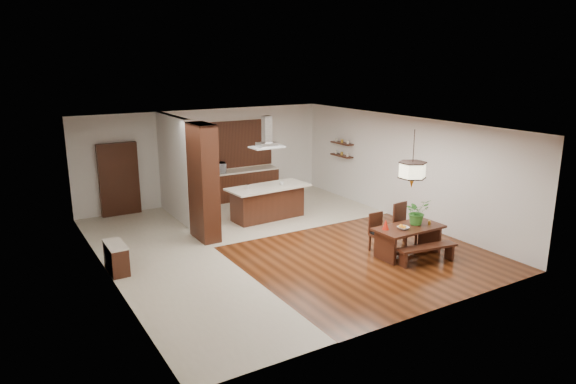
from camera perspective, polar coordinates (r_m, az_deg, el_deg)
room_shell at (r=12.14m, az=-1.22°, el=3.53°), size 9.00×9.04×2.92m
tile_hallway at (r=11.66m, az=-13.07°, el=-7.88°), size 2.50×9.00×0.01m
tile_kitchen at (r=15.34m, az=-1.78°, el=-2.04°), size 5.50×4.00×0.01m
soffit_band at (r=12.01m, az=-1.24°, el=7.39°), size 8.00×9.00×0.02m
partition_pier at (r=12.73m, az=-9.38°, el=1.04°), size 0.45×1.00×2.90m
partition_stub at (r=14.66m, az=-12.46°, el=2.66°), size 0.18×2.40×2.90m
hallway_console at (r=11.49m, az=-18.53°, el=-6.97°), size 0.37×0.88×0.63m
hallway_doorway at (r=15.45m, az=-18.27°, el=1.34°), size 1.10×0.20×2.10m
rear_counter at (r=16.57m, az=-5.43°, el=0.83°), size 2.60×0.62×0.95m
kitchen_window at (r=16.55m, az=-5.93°, el=5.30°), size 2.60×0.08×1.50m
shelf_lower at (r=16.50m, az=5.98°, el=4.04°), size 0.26×0.90×0.04m
shelf_upper at (r=16.43m, az=6.02°, el=5.41°), size 0.26×0.90×0.04m
dining_table at (r=12.09m, az=13.23°, el=-4.59°), size 1.64×0.84×0.68m
dining_bench at (r=11.81m, az=15.17°, el=-6.71°), size 1.44×0.52×0.40m
dining_chair_left at (r=12.17m, az=10.21°, el=-4.51°), size 0.40×0.40×0.91m
dining_chair_right at (r=12.69m, az=12.95°, el=-3.58°), size 0.50×0.50×1.03m
pendant_lantern at (r=11.65m, az=13.72°, el=3.57°), size 0.64×0.64×1.31m
foliage_plant at (r=12.17m, az=14.14°, el=-2.14°), size 0.59×0.53×0.60m
fruit_bowl at (r=11.82m, az=12.69°, el=-3.92°), size 0.25×0.25×0.06m
napkin_cone at (r=11.70m, az=10.81°, el=-3.57°), size 0.19×0.19×0.24m
gold_ornament at (r=12.29m, az=15.43°, el=-3.31°), size 0.08×0.08×0.09m
kitchen_island at (r=14.44m, az=-2.27°, el=-1.11°), size 2.36×1.14×0.95m
range_hood at (r=14.04m, az=-2.36°, el=6.68°), size 0.90×0.55×0.87m
island_cup at (r=14.41m, az=-0.69°, el=0.95°), size 0.14×0.14×0.09m
microwave at (r=16.10m, az=-8.00°, el=2.66°), size 0.63×0.48×0.32m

